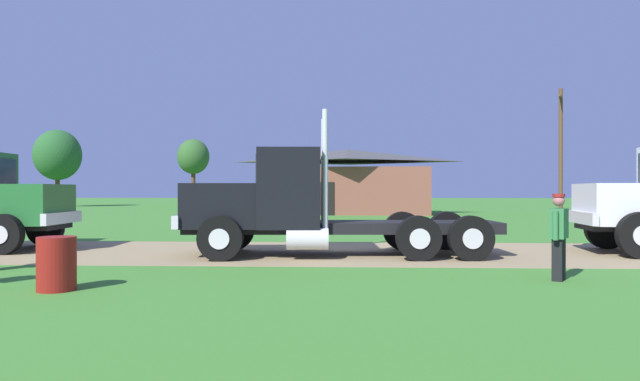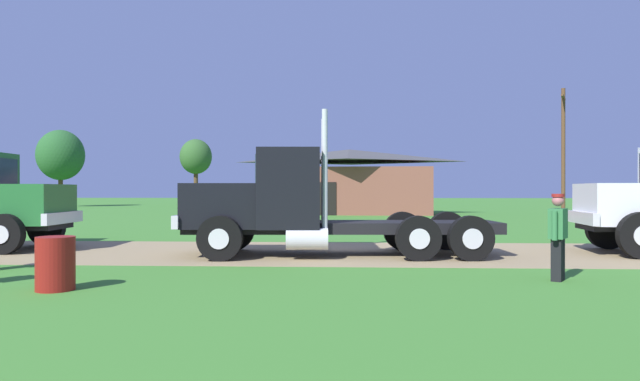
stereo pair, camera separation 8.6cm
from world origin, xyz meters
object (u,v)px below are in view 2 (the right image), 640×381
(steel_barrel, at_px, (55,263))
(visitor_standing_near, at_px, (558,233))
(truck_foreground_white, at_px, (293,207))
(utility_pole_near, at_px, (563,148))
(shed_building, at_px, (349,183))

(steel_barrel, bearing_deg, visitor_standing_near, 9.24)
(truck_foreground_white, relative_size, steel_barrel, 9.13)
(steel_barrel, height_order, utility_pole_near, utility_pole_near)
(steel_barrel, xyz_separation_m, utility_pole_near, (19.24, 28.70, 4.03))
(shed_building, bearing_deg, steel_barrel, -99.32)
(shed_building, bearing_deg, visitor_standing_near, -82.51)
(shed_building, height_order, utility_pole_near, utility_pole_near)
(truck_foreground_white, xyz_separation_m, utility_pole_near, (15.75, 23.50, 3.22))
(visitor_standing_near, height_order, shed_building, shed_building)
(visitor_standing_near, distance_m, utility_pole_near, 29.41)
(shed_building, relative_size, utility_pole_near, 1.41)
(steel_barrel, bearing_deg, utility_pole_near, 56.17)
(truck_foreground_white, distance_m, shed_building, 25.32)
(truck_foreground_white, bearing_deg, visitor_standing_near, -35.32)
(shed_building, distance_m, utility_pole_near, 14.53)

